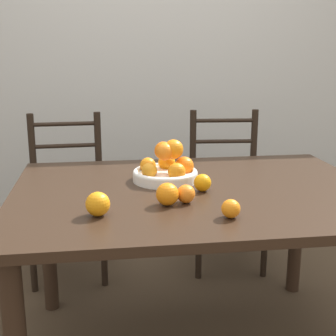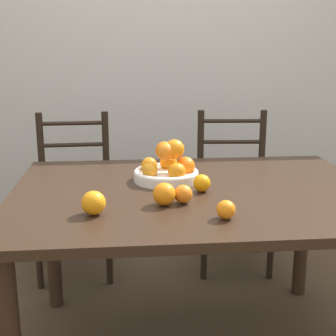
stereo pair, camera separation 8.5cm
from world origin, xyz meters
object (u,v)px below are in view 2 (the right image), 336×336
at_px(orange_loose_2, 226,210).
at_px(chair_right, 233,190).
at_px(orange_loose_1, 94,203).
at_px(chair_left, 74,195).
at_px(orange_loose_4, 202,183).
at_px(orange_loose_0, 183,194).
at_px(orange_loose_3, 164,194).
at_px(fruit_bowl, 167,169).

height_order(orange_loose_2, chair_right, chair_right).
distance_m(orange_loose_1, chair_left, 1.18).
xyz_separation_m(orange_loose_4, chair_left, (-0.59, 0.90, -0.31)).
bearing_deg(orange_loose_0, orange_loose_2, -55.52).
relative_size(orange_loose_0, orange_loose_3, 0.82).
bearing_deg(orange_loose_4, chair_left, 123.44).
relative_size(orange_loose_0, chair_left, 0.07).
bearing_deg(chair_left, orange_loose_0, -66.00).
height_order(orange_loose_3, chair_left, chair_left).
distance_m(orange_loose_0, orange_loose_3, 0.07).
bearing_deg(orange_loose_0, orange_loose_4, 55.80).
distance_m(orange_loose_2, orange_loose_3, 0.25).
height_order(fruit_bowl, orange_loose_1, fruit_bowl).
height_order(orange_loose_2, orange_loose_3, orange_loose_3).
distance_m(orange_loose_2, chair_right, 1.28).
bearing_deg(orange_loose_1, chair_left, 99.55).
height_order(fruit_bowl, orange_loose_0, fruit_bowl).
xyz_separation_m(orange_loose_1, chair_right, (0.75, 1.12, -0.32)).
bearing_deg(chair_right, chair_left, -175.26).
distance_m(fruit_bowl, orange_loose_2, 0.50).
bearing_deg(orange_loose_2, orange_loose_0, 124.48).
bearing_deg(orange_loose_3, orange_loose_0, 13.01).
xyz_separation_m(orange_loose_0, chair_left, (-0.50, 1.03, -0.31)).
distance_m(orange_loose_3, orange_loose_4, 0.22).
height_order(orange_loose_0, orange_loose_2, orange_loose_0).
bearing_deg(chair_right, orange_loose_2, -100.05).
xyz_separation_m(chair_left, chair_right, (0.94, -0.00, 0.00)).
relative_size(orange_loose_1, chair_right, 0.09).
relative_size(orange_loose_2, chair_left, 0.07).
bearing_deg(orange_loose_4, fruit_bowl, 124.91).
distance_m(fruit_bowl, orange_loose_4, 0.21).
xyz_separation_m(orange_loose_2, chair_left, (-0.62, 1.20, -0.31)).
relative_size(orange_loose_0, orange_loose_2, 1.07).
bearing_deg(orange_loose_1, fruit_bowl, 54.01).
bearing_deg(fruit_bowl, orange_loose_4, -55.09).
relative_size(fruit_bowl, chair_left, 0.30).
height_order(orange_loose_0, orange_loose_3, orange_loose_3).
xyz_separation_m(orange_loose_1, orange_loose_3, (0.24, 0.08, -0.00)).
xyz_separation_m(orange_loose_3, chair_left, (-0.43, 1.05, -0.32)).
relative_size(orange_loose_0, orange_loose_1, 0.82).
relative_size(orange_loose_0, chair_right, 0.07).
xyz_separation_m(fruit_bowl, orange_loose_1, (-0.29, -0.39, -0.01)).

